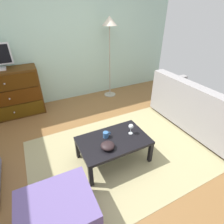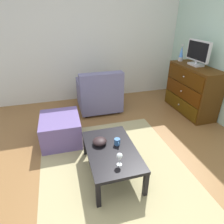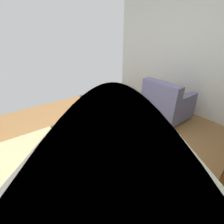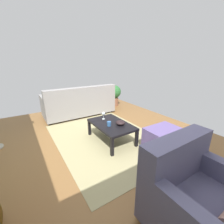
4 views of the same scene
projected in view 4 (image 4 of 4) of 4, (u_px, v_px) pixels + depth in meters
ground_plane at (103, 146)px, 2.85m from camera, size 5.48×4.64×0.05m
area_rug at (106, 138)px, 3.10m from camera, size 2.60×1.90×0.01m
coffee_table at (111, 125)px, 2.92m from camera, size 0.96×0.60×0.37m
wine_glass at (103, 114)px, 3.09m from camera, size 0.07×0.07×0.16m
mug at (109, 124)px, 2.79m from camera, size 0.11×0.08×0.08m
bowl_decorative at (120, 123)px, 2.84m from camera, size 0.18×0.18×0.08m
couch_large at (80, 104)px, 4.33m from camera, size 0.85×1.98×0.86m
armchair at (196, 198)px, 1.35m from camera, size 0.80×0.83×0.86m
ottoman at (169, 142)px, 2.54m from camera, size 0.71×0.61×0.41m
potted_plant at (115, 94)px, 5.22m from camera, size 0.44×0.44×0.72m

